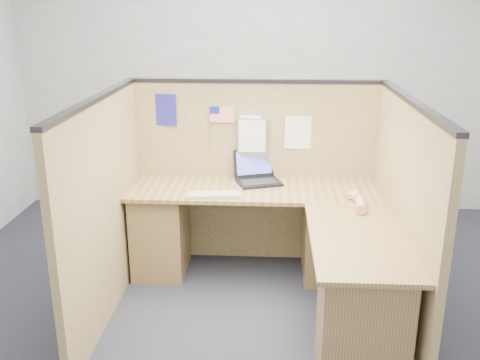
# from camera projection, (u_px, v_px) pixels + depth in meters

# --- Properties ---
(floor) EXTENTS (5.00, 5.00, 0.00)m
(floor) POSITION_uv_depth(u_px,v_px,m) (250.00, 319.00, 3.73)
(floor) COLOR black
(floor) RESTS_ON ground
(wall_back) EXTENTS (5.00, 0.00, 5.00)m
(wall_back) POSITION_uv_depth(u_px,v_px,m) (260.00, 76.00, 5.43)
(wall_back) COLOR #9C9FA1
(wall_back) RESTS_ON floor
(wall_front) EXTENTS (5.00, 0.00, 5.00)m
(wall_front) POSITION_uv_depth(u_px,v_px,m) (210.00, 337.00, 1.16)
(wall_front) COLOR #9C9FA1
(wall_front) RESTS_ON floor
(cubicle_partitions) EXTENTS (2.06, 1.83, 1.53)m
(cubicle_partitions) POSITION_uv_depth(u_px,v_px,m) (253.00, 195.00, 3.89)
(cubicle_partitions) COLOR olive
(cubicle_partitions) RESTS_ON floor
(l_desk) EXTENTS (1.95, 1.75, 0.73)m
(l_desk) POSITION_uv_depth(u_px,v_px,m) (277.00, 251.00, 3.87)
(l_desk) COLOR brown
(l_desk) RESTS_ON floor
(laptop) EXTENTS (0.39, 0.41, 0.24)m
(laptop) POSITION_uv_depth(u_px,v_px,m) (259.00, 174.00, 4.30)
(laptop) COLOR black
(laptop) RESTS_ON l_desk
(keyboard) EXTENTS (0.41, 0.18, 0.03)m
(keyboard) POSITION_uv_depth(u_px,v_px,m) (213.00, 195.00, 3.97)
(keyboard) COLOR gray
(keyboard) RESTS_ON l_desk
(mouse) EXTENTS (0.11, 0.08, 0.04)m
(mouse) POSITION_uv_depth(u_px,v_px,m) (354.00, 197.00, 3.90)
(mouse) COLOR #B3B3B8
(mouse) RESTS_ON l_desk
(hand_forearm) EXTENTS (0.10, 0.37, 0.08)m
(hand_forearm) POSITION_uv_depth(u_px,v_px,m) (359.00, 201.00, 3.77)
(hand_forearm) COLOR tan
(hand_forearm) RESTS_ON l_desk
(blue_poster) EXTENTS (0.19, 0.02, 0.26)m
(blue_poster) POSITION_uv_depth(u_px,v_px,m) (165.00, 110.00, 4.29)
(blue_poster) COLOR navy
(blue_poster) RESTS_ON cubicle_partitions
(american_flag) EXTENTS (0.20, 0.01, 0.35)m
(american_flag) POSITION_uv_depth(u_px,v_px,m) (219.00, 116.00, 4.27)
(american_flag) COLOR olive
(american_flag) RESTS_ON cubicle_partitions
(file_holder) EXTENTS (0.24, 0.05, 0.31)m
(file_holder) POSITION_uv_depth(u_px,v_px,m) (252.00, 138.00, 4.29)
(file_holder) COLOR slate
(file_holder) RESTS_ON cubicle_partitions
(paper_left) EXTENTS (0.20, 0.03, 0.25)m
(paper_left) POSITION_uv_depth(u_px,v_px,m) (248.00, 131.00, 4.30)
(paper_left) COLOR white
(paper_left) RESTS_ON cubicle_partitions
(paper_right) EXTENTS (0.21, 0.01, 0.27)m
(paper_right) POSITION_uv_depth(u_px,v_px,m) (298.00, 133.00, 4.28)
(paper_right) COLOR white
(paper_right) RESTS_ON cubicle_partitions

